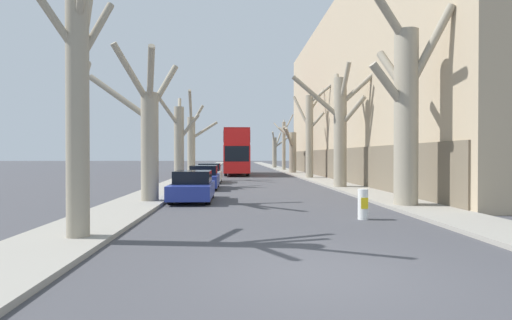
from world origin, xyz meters
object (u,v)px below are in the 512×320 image
at_px(street_tree_left_0, 78,97).
at_px(parked_car_0, 193,187).
at_px(parked_car_1, 204,178).
at_px(street_tree_left_1, 148,134).
at_px(street_tree_right_4, 284,143).
at_px(parked_car_2, 210,173).
at_px(street_tree_right_2, 310,132).
at_px(street_tree_right_0, 405,107).
at_px(street_tree_right_5, 275,150).
at_px(street_tree_left_2, 179,143).
at_px(street_tree_left_3, 192,144).
at_px(traffic_bollard, 363,204).
at_px(double_decker_bus, 237,150).
at_px(street_tree_right_3, 292,150).
at_px(street_tree_right_1, 340,125).

relative_size(street_tree_left_0, parked_car_0, 1.74).
relative_size(street_tree_left_0, parked_car_1, 1.63).
distance_m(street_tree_left_1, street_tree_right_4, 37.63).
distance_m(parked_car_1, parked_car_2, 5.49).
height_order(street_tree_right_2, street_tree_right_4, street_tree_right_2).
relative_size(street_tree_right_0, street_tree_right_5, 1.55).
xyz_separation_m(street_tree_left_2, street_tree_right_2, (9.93, 8.37, 1.19)).
bearing_deg(street_tree_left_2, street_tree_left_0, -90.37).
xyz_separation_m(street_tree_left_3, street_tree_right_2, (9.84, 1.34, 1.05)).
relative_size(street_tree_right_2, traffic_bollard, 8.69).
height_order(street_tree_left_0, parked_car_2, street_tree_left_0).
relative_size(street_tree_left_1, street_tree_left_2, 1.08).
distance_m(street_tree_left_0, parked_car_2, 20.25).
bearing_deg(street_tree_right_0, street_tree_left_2, 132.89).
height_order(street_tree_right_5, parked_car_1, street_tree_right_5).
distance_m(street_tree_left_1, double_decker_bus, 25.35).
distance_m(double_decker_bus, traffic_bollard, 29.90).
height_order(street_tree_right_2, parked_car_2, street_tree_right_2).
relative_size(double_decker_bus, parked_car_0, 2.78).
relative_size(street_tree_left_0, street_tree_right_4, 0.91).
height_order(street_tree_left_2, parked_car_2, street_tree_left_2).
xyz_separation_m(street_tree_left_2, parked_car_2, (1.67, 4.01, -2.13)).
relative_size(street_tree_left_2, street_tree_right_2, 0.72).
bearing_deg(street_tree_left_2, parked_car_2, 67.45).
bearing_deg(double_decker_bus, street_tree_left_2, -102.81).
relative_size(street_tree_right_3, traffic_bollard, 5.56).
xyz_separation_m(street_tree_right_1, street_tree_right_4, (0.28, 29.32, -0.12)).
relative_size(street_tree_right_2, street_tree_right_5, 1.41).
bearing_deg(street_tree_left_2, street_tree_right_3, 61.86).
bearing_deg(parked_car_1, street_tree_right_3, 67.65).
relative_size(double_decker_bus, traffic_bollard, 11.63).
bearing_deg(street_tree_right_0, street_tree_left_0, -151.83).
bearing_deg(street_tree_left_0, street_tree_right_1, 55.07).
bearing_deg(street_tree_right_0, street_tree_right_3, 90.10).
bearing_deg(street_tree_right_1, street_tree_left_3, 137.62).
xyz_separation_m(street_tree_left_3, parked_car_0, (1.58, -14.94, -2.31)).
bearing_deg(street_tree_right_5, double_decker_bus, -106.43).
bearing_deg(traffic_bollard, street_tree_left_0, -160.06).
bearing_deg(parked_car_1, street_tree_right_0, -48.12).
xyz_separation_m(street_tree_left_0, street_tree_right_0, (9.98, 5.35, 0.50)).
distance_m(street_tree_right_4, street_tree_right_5, 10.12).
xyz_separation_m(street_tree_left_3, street_tree_right_5, (9.90, 30.56, -0.11)).
relative_size(street_tree_left_0, street_tree_right_0, 0.76).
distance_m(street_tree_right_5, parked_car_1, 40.01).
height_order(double_decker_bus, parked_car_1, double_decker_bus).
height_order(parked_car_0, parked_car_1, parked_car_1).
xyz_separation_m(street_tree_left_2, double_decker_bus, (3.72, 16.35, -0.21)).
bearing_deg(double_decker_bus, street_tree_right_3, 18.36).
bearing_deg(street_tree_right_4, parked_car_0, -103.35).
relative_size(street_tree_right_4, traffic_bollard, 8.03).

